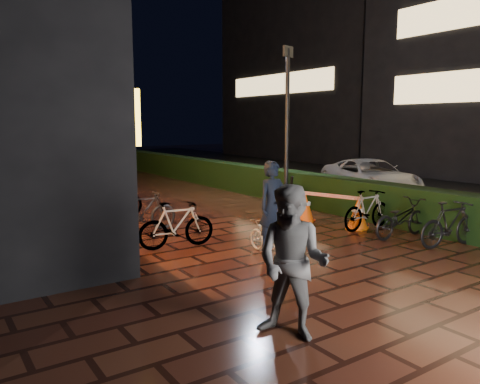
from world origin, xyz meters
TOP-DOWN VIEW (x-y plane):
  - ground at (0.00, 0.00)m, footprint 80.00×80.00m
  - asphalt_road at (9.00, 5.00)m, footprint 11.00×60.00m
  - hedge at (3.30, 8.00)m, footprint 0.70×20.00m
  - bystander_person at (-2.84, -2.54)m, footprint 1.04×1.11m
  - van at (6.58, 4.32)m, footprint 3.52×4.88m
  - far_buildings at (17.23, 9.61)m, footprint 9.08×31.00m
  - lamp_post_hedge at (2.79, 4.33)m, footprint 0.45×0.20m
  - lamp_post_sf at (-2.49, 8.05)m, footprint 0.47×0.16m
  - cyclist at (-0.93, 0.31)m, footprint 0.66×1.27m
  - traffic_barrier at (1.95, 1.62)m, footprint 1.00×1.91m
  - cart_assembly at (2.42, 3.70)m, footprint 0.60×0.63m
  - parked_bikes_storefront at (-2.21, 4.39)m, footprint 1.74×5.20m
  - parked_bikes_hedge at (2.36, -0.22)m, footprint 1.79×2.61m

SIDE VIEW (x-z plane):
  - ground at x=0.00m, z-range 0.00..0.00m
  - asphalt_road at x=9.00m, z-range 0.00..0.01m
  - traffic_barrier at x=1.95m, z-range 0.00..0.78m
  - parked_bikes_hedge at x=2.36m, z-range -0.02..0.94m
  - parked_bikes_storefront at x=-2.21m, z-range -0.01..0.94m
  - hedge at x=3.30m, z-range 0.00..1.00m
  - cart_assembly at x=2.42m, z-range 0.01..1.05m
  - van at x=6.58m, z-range 0.01..1.24m
  - cyclist at x=-0.93m, z-range -0.23..1.59m
  - bystander_person at x=-2.84m, z-range 0.00..1.83m
  - lamp_post_hedge at x=2.79m, z-range 0.24..4.96m
  - lamp_post_sf at x=-2.49m, z-range 0.25..5.19m
  - far_buildings at x=17.23m, z-range -0.53..13.47m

